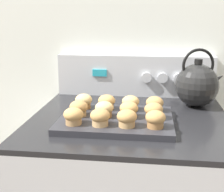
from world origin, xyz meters
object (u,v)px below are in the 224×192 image
muffin_r2_c2 (131,103)px  muffin_r2_c3 (155,104)px  muffin_r1_c2 (129,110)px  muffin_r1_c0 (79,108)px  muffin_r2_c0 (84,101)px  muffin_r0_c2 (127,118)px  muffin_r0_c0 (73,116)px  muffin_pan (116,120)px  muffin_r0_c1 (100,117)px  muffin_r1_c1 (104,109)px  muffin_r2_c1 (107,102)px  muffin_r1_c3 (154,111)px  tea_kettle (197,85)px  muffin_r0_c3 (155,119)px

muffin_r2_c2 → muffin_r2_c3: same height
muffin_r1_c2 → muffin_r2_c3: (0.09, 0.08, 0.00)m
muffin_r1_c0 → muffin_r2_c0: same height
muffin_r2_c3 → muffin_r0_c2: bearing=-117.1°
muffin_r1_c0 → muffin_r2_c2: (0.18, 0.09, 0.00)m
muffin_r0_c0 → muffin_r0_c2: size_ratio=1.00×
muffin_pan → muffin_r0_c1: bearing=-115.3°
muffin_r1_c1 → muffin_r2_c1: size_ratio=1.00×
muffin_r1_c3 → muffin_r0_c2: bearing=-133.4°
muffin_r0_c2 → muffin_r2_c1: bearing=117.2°
muffin_r2_c2 → muffin_r0_c2: bearing=-90.4°
muffin_r1_c2 → tea_kettle: tea_kettle is taller
muffin_r0_c2 → muffin_r1_c3: size_ratio=1.00×
muffin_r1_c0 → muffin_r1_c3: 0.27m
muffin_r0_c1 → muffin_r2_c3: bearing=44.9°
tea_kettle → muffin_r0_c3: bearing=-117.3°
muffin_pan → muffin_r2_c3: (0.14, 0.09, 0.04)m
muffin_r2_c3 → muffin_r0_c3: bearing=-89.6°
muffin_r1_c3 → muffin_r2_c0: 0.28m
muffin_r0_c0 → muffin_r2_c3: 0.32m
muffin_r0_c2 → muffin_r2_c3: same height
muffin_r1_c3 → muffin_r2_c2: bearing=134.1°
muffin_r1_c0 → muffin_r2_c1: bearing=46.4°
muffin_r0_c0 → muffin_r1_c0: size_ratio=1.00×
muffin_r1_c0 → muffin_r2_c3: 0.28m
muffin_r1_c3 → muffin_r2_c3: (0.00, 0.09, 0.00)m
muffin_r2_c3 → tea_kettle: (0.17, 0.16, 0.04)m
muffin_r1_c1 → muffin_pan: bearing=3.3°
muffin_r0_c3 → muffin_r1_c2: bearing=136.2°
muffin_r2_c0 → muffin_r2_c1: 0.09m
muffin_r0_c0 → muffin_r1_c3: (0.26, 0.09, 0.00)m
muffin_pan → tea_kettle: bearing=38.7°
muffin_pan → muffin_r0_c0: muffin_r0_c0 is taller
muffin_r0_c2 → muffin_r1_c2: same height
muffin_r1_c0 → muffin_r2_c0: size_ratio=1.00×
muffin_r2_c1 → muffin_r2_c2: same height
muffin_r1_c3 → muffin_r0_c1: bearing=-152.1°
muffin_r2_c1 → muffin_r2_c0: bearing=179.3°
muffin_r0_c1 → muffin_r1_c2: bearing=47.4°
muffin_r1_c3 → muffin_r2_c2: 0.12m
muffin_r2_c1 → muffin_r0_c3: bearing=-43.9°
muffin_r2_c1 → muffin_r2_c2: bearing=-1.1°
muffin_r1_c2 → muffin_r2_c2: size_ratio=1.00×
muffin_r1_c1 → muffin_r2_c0: bearing=135.3°
muffin_r0_c2 → muffin_r1_c3: (0.09, 0.09, 0.00)m
muffin_r1_c3 → muffin_r2_c2: same height
muffin_r2_c2 → muffin_r0_c1: bearing=-116.7°
muffin_r2_c1 → muffin_r2_c3: 0.18m
muffin_r0_c0 → muffin_r2_c3: size_ratio=1.00×
muffin_r0_c3 → muffin_r0_c0: bearing=-179.4°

